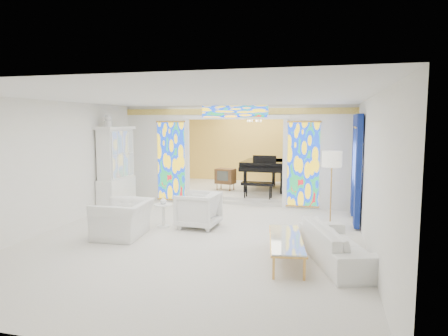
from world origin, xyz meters
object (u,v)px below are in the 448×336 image
(china_cabinet, at_px, (116,169))
(coffee_table, at_px, (286,240))
(armchair_left, at_px, (123,219))
(grand_piano, at_px, (272,165))
(armchair_right, at_px, (198,210))
(tv_console, at_px, (225,176))
(sofa, at_px, (339,244))

(china_cabinet, distance_m, coffee_table, 6.20)
(armchair_left, relative_size, grand_piano, 0.39)
(armchair_right, xyz_separation_m, grand_piano, (1.09, 4.87, 0.59))
(china_cabinet, distance_m, tv_console, 3.85)
(tv_console, bearing_deg, sofa, -46.65)
(tv_console, bearing_deg, armchair_left, -87.82)
(armchair_left, relative_size, armchair_right, 1.30)
(armchair_right, distance_m, tv_console, 4.29)
(sofa, bearing_deg, tv_console, 12.92)
(coffee_table, xyz_separation_m, grand_piano, (-1.18, 6.69, 0.62))
(china_cabinet, bearing_deg, tv_console, 48.48)
(tv_console, bearing_deg, grand_piano, 33.30)
(china_cabinet, bearing_deg, sofa, -26.26)
(sofa, relative_size, grand_piano, 0.73)
(grand_piano, bearing_deg, sofa, -70.75)
(grand_piano, bearing_deg, tv_console, -157.10)
(armchair_left, xyz_separation_m, tv_console, (0.91, 5.44, 0.26))
(china_cabinet, bearing_deg, coffee_table, -31.63)
(armchair_left, bearing_deg, armchair_right, 126.18)
(armchair_left, xyz_separation_m, grand_piano, (2.44, 6.04, 0.62))
(sofa, distance_m, coffee_table, 0.95)
(armchair_right, relative_size, sofa, 0.42)
(china_cabinet, bearing_deg, armchair_left, -57.88)
(sofa, height_order, grand_piano, grand_piano)
(china_cabinet, bearing_deg, grand_piano, 40.47)
(sofa, bearing_deg, grand_piano, -0.78)
(armchair_left, relative_size, tv_console, 1.65)
(armchair_left, distance_m, coffee_table, 3.68)
(armchair_right, bearing_deg, armchair_left, -45.61)
(armchair_right, height_order, tv_console, tv_console)
(china_cabinet, distance_m, armchair_right, 3.36)
(tv_console, bearing_deg, china_cabinet, -119.83)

